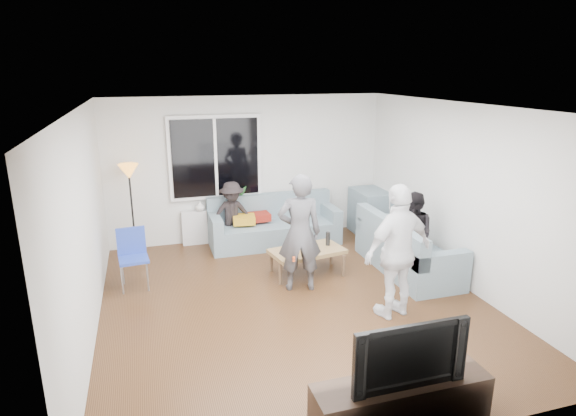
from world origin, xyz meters
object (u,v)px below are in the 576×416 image
object	(u,v)px
coffee_table	(307,262)
floor_lamp	(132,211)
tv_console	(401,402)
television	(405,350)
sofa_right_section	(408,244)
spectator_back	(232,215)
player_left	(300,233)
side_chair	(134,260)
player_right	(398,252)
sofa_back_section	(274,221)
spectator_right	(413,234)

from	to	relation	value
coffee_table	floor_lamp	world-z (taller)	floor_lamp
tv_console	television	xyz separation A→B (m)	(0.00, 0.00, 0.52)
coffee_table	television	xyz separation A→B (m)	(-0.27, -3.32, 0.54)
sofa_right_section	spectator_back	xyz separation A→B (m)	(-2.42, 1.77, 0.17)
spectator_back	player_left	bearing A→B (deg)	-76.94
side_chair	player_right	xyz separation A→B (m)	(3.18, -1.78, 0.43)
sofa_back_section	player_left	bearing A→B (deg)	-94.41
sofa_back_section	side_chair	world-z (taller)	side_chair
sofa_back_section	sofa_right_section	size ratio (longest dim) A/B	1.15
sofa_right_section	floor_lamp	size ratio (longest dim) A/B	1.28
sofa_right_section	floor_lamp	xyz separation A→B (m)	(-4.07, 1.85, 0.36)
sofa_back_section	spectator_back	distance (m)	0.77
player_left	tv_console	size ratio (longest dim) A/B	1.05
floor_lamp	tv_console	distance (m)	5.40
floor_lamp	player_left	bearing A→B (deg)	-41.67
sofa_back_section	tv_console	world-z (taller)	sofa_back_section
side_chair	spectator_right	distance (m)	4.13
spectator_back	tv_console	distance (m)	4.85
sofa_right_section	player_left	distance (m)	1.87
coffee_table	player_left	xyz separation A→B (m)	(-0.27, -0.45, 0.64)
coffee_table	television	distance (m)	3.38
sofa_right_section	spectator_back	world-z (taller)	spectator_back
sofa_right_section	side_chair	xyz separation A→B (m)	(-4.07, 0.55, 0.01)
floor_lamp	spectator_right	bearing A→B (deg)	-26.01
sofa_back_section	player_left	distance (m)	1.95
side_chair	spectator_back	xyz separation A→B (m)	(1.65, 1.22, 0.16)
sofa_back_section	coffee_table	bearing A→B (deg)	-85.03
coffee_table	player_right	bearing A→B (deg)	-66.61
spectator_right	tv_console	distance (m)	3.44
spectator_back	television	xyz separation A→B (m)	(0.61, -4.80, 0.15)
coffee_table	spectator_right	bearing A→B (deg)	-15.70
coffee_table	tv_console	distance (m)	3.34
player_left	player_right	world-z (taller)	player_right
sofa_back_section	coffee_table	size ratio (longest dim) A/B	2.09
sofa_back_section	player_left	xyz separation A→B (m)	(-0.15, -1.90, 0.42)
sofa_back_section	tv_console	bearing A→B (deg)	-91.72
floor_lamp	tv_console	xyz separation A→B (m)	(2.25, -4.88, -0.56)
side_chair	player_left	xyz separation A→B (m)	(2.25, -0.70, 0.41)
side_chair	tv_console	distance (m)	4.23
coffee_table	spectator_back	xyz separation A→B (m)	(-0.88, 1.48, 0.39)
tv_console	television	bearing A→B (deg)	0.00
floor_lamp	television	world-z (taller)	floor_lamp
coffee_table	sofa_right_section	bearing A→B (deg)	-10.94
player_left	spectator_right	bearing A→B (deg)	-168.72
sofa_back_section	side_chair	distance (m)	2.68
player_left	sofa_right_section	bearing A→B (deg)	-164.46
floor_lamp	player_right	distance (m)	4.43
floor_lamp	player_left	xyz separation A→B (m)	(2.25, -2.00, 0.06)
sofa_back_section	coffee_table	world-z (taller)	sofa_back_section
sofa_back_section	floor_lamp	distance (m)	2.42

